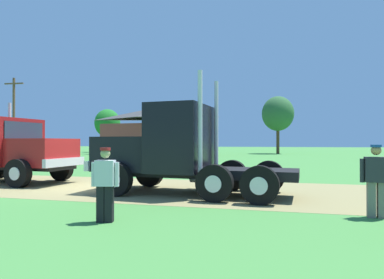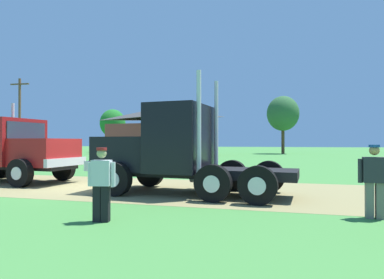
% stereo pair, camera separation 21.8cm
% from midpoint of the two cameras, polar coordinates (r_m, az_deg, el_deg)
% --- Properties ---
extents(ground_plane, '(200.00, 200.00, 0.00)m').
position_cam_midpoint_polar(ground_plane, '(13.42, -17.17, -7.64)').
color(ground_plane, '#43843B').
extents(dirt_track, '(120.00, 5.98, 0.01)m').
position_cam_midpoint_polar(dirt_track, '(13.42, -17.17, -7.62)').
color(dirt_track, '#8D8251').
rests_on(dirt_track, ground_plane).
extents(truck_foreground_white, '(6.78, 3.12, 3.80)m').
position_cam_midpoint_polar(truck_foreground_white, '(11.14, -3.90, -2.16)').
color(truck_foreground_white, black).
rests_on(truck_foreground_white, ground_plane).
extents(visitor_standing_near, '(0.66, 0.28, 1.63)m').
position_cam_midpoint_polar(visitor_standing_near, '(8.52, 28.23, -5.77)').
color(visitor_standing_near, '#2D2D33').
rests_on(visitor_standing_near, ground_plane).
extents(visitor_by_barrel, '(0.58, 0.34, 1.57)m').
position_cam_midpoint_polar(visitor_by_barrel, '(7.39, -15.39, -7.05)').
color(visitor_by_barrel, silver).
rests_on(visitor_by_barrel, ground_plane).
extents(shed_building, '(13.60, 6.86, 6.06)m').
position_cam_midpoint_polar(shed_building, '(43.80, -6.93, 1.22)').
color(shed_building, '#933C38').
rests_on(shed_building, ground_plane).
extents(utility_pole_near, '(2.20, 0.30, 8.53)m').
position_cam_midpoint_polar(utility_pole_near, '(40.63, -28.22, 3.65)').
color(utility_pole_near, brown).
rests_on(utility_pole_near, ground_plane).
extents(tree_left, '(4.17, 4.17, 7.06)m').
position_cam_midpoint_polar(tree_left, '(56.88, -14.31, 2.70)').
color(tree_left, '#513823').
rests_on(tree_left, ground_plane).
extents(tree_mid, '(3.99, 3.99, 6.68)m').
position_cam_midpoint_polar(tree_mid, '(46.54, -5.89, 3.03)').
color(tree_mid, '#513823').
rests_on(tree_mid, ground_plane).
extents(tree_right, '(4.48, 4.48, 8.17)m').
position_cam_midpoint_polar(tree_right, '(49.19, 14.29, 4.27)').
color(tree_right, '#513823').
rests_on(tree_right, ground_plane).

